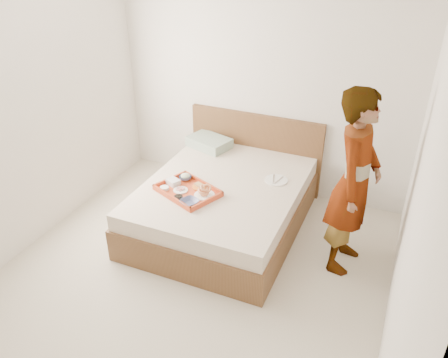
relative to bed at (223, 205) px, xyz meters
The scene contains 18 objects.
ground 1.04m from the bed, 87.33° to the right, with size 3.50×4.00×0.01m, color beige.
wall_back 1.44m from the bed, 87.33° to the left, with size 3.50×0.01×2.60m, color silver.
wall_left 2.23m from the bed, 149.58° to the right, with size 0.01×4.00×2.60m, color silver.
wall_right 2.30m from the bed, 29.10° to the right, with size 0.01×4.00×2.60m, color silver.
bed is the anchor object (origin of this frame).
headboard 0.99m from the bed, 90.00° to the left, with size 1.65×0.06×0.95m, color brown.
pillow 0.96m from the bed, 124.48° to the left, with size 0.49×0.33×0.12m, color #8EA18B.
tray 0.50m from the bed, 129.85° to the right, with size 0.60×0.44×0.05m, color #CF4121.
prawn_plate 0.44m from the bed, 101.83° to the right, with size 0.21×0.21×0.01m, color white.
navy_bowl_big 0.61m from the bed, 104.88° to the right, with size 0.17×0.17×0.04m, color #17204F.
sauce_dish 0.63m from the bed, 120.06° to the right, with size 0.09×0.09×0.03m, color black.
meat_plate 0.55m from the bed, 135.37° to the right, with size 0.15×0.15×0.01m, color white.
bread_plate 0.39m from the bed, 133.91° to the right, with size 0.15×0.15×0.01m, color orange.
salad_bowl 0.51m from the bed, 164.95° to the right, with size 0.13×0.13×0.04m, color #17204F.
plastic_tub 0.61m from the bed, 152.31° to the right, with size 0.13×0.10×0.05m, color silver.
cheese_round 0.69m from the bed, 142.96° to the right, with size 0.09×0.09×0.03m, color white.
dinner_plate 0.63m from the bed, 29.62° to the left, with size 0.24×0.24×0.01m, color white.
person 1.46m from the bed, ahead, with size 0.65×0.43×1.78m, color beige.
Camera 1 is at (1.58, -2.76, 2.95)m, focal length 36.40 mm.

